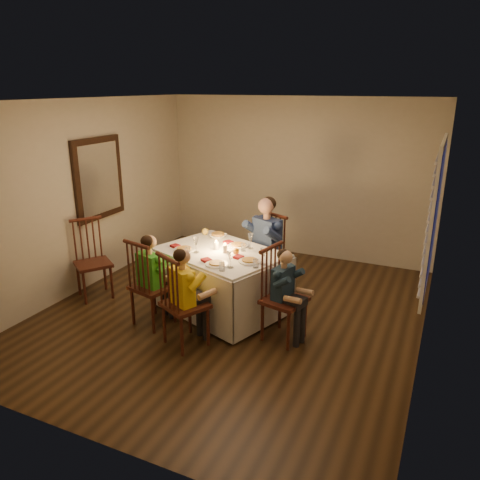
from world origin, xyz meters
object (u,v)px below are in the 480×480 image
at_px(dining_table, 221,268).
at_px(child_yellow, 187,343).
at_px(chair_end, 283,338).
at_px(child_teal, 283,338).
at_px(adult, 265,290).
at_px(chair_near_left, 155,323).
at_px(child_green, 155,323).
at_px(chair_extra, 97,296).
at_px(chair_near_right, 187,343).
at_px(chair_adult, 265,290).
at_px(serving_bowl, 218,236).

distance_m(dining_table, child_yellow, 1.08).
bearing_deg(chair_end, child_teal, -77.29).
relative_size(adult, child_yellow, 1.19).
distance_m(chair_near_left, child_yellow, 0.65).
bearing_deg(adult, child_green, -95.81).
relative_size(chair_extra, adult, 0.80).
height_order(chair_near_right, child_yellow, child_yellow).
bearing_deg(chair_near_left, child_green, -0.00).
bearing_deg(child_teal, child_yellow, 133.17).
distance_m(chair_adult, chair_end, 1.34).
bearing_deg(chair_near_left, adult, -106.85).
xyz_separation_m(chair_near_right, child_teal, (0.95, 0.56, 0.00)).
bearing_deg(serving_bowl, chair_near_right, -77.85).
xyz_separation_m(adult, serving_bowl, (-0.56, -0.33, 0.83)).
bearing_deg(chair_adult, chair_near_right, -73.84).
relative_size(chair_near_left, child_green, 0.96).
bearing_deg(child_teal, serving_bowl, 69.52).
relative_size(chair_near_right, child_green, 0.96).
bearing_deg(child_yellow, serving_bowl, -51.74).
distance_m(child_green, child_yellow, 0.65).
height_order(chair_extra, child_yellow, child_yellow).
bearing_deg(child_green, chair_near_left, -0.00).
bearing_deg(chair_extra, child_teal, -55.02).
bearing_deg(dining_table, chair_extra, -148.43).
relative_size(chair_end, child_yellow, 0.96).
xyz_separation_m(chair_near_left, chair_near_right, (0.60, -0.25, 0.00)).
relative_size(chair_near_left, chair_extra, 1.01).
bearing_deg(chair_near_right, chair_end, -123.43).
height_order(chair_near_left, adult, adult).
height_order(chair_near_right, chair_extra, chair_near_right).
relative_size(chair_adult, child_teal, 1.01).
bearing_deg(child_green, chair_extra, -0.57).
relative_size(chair_near_left, adult, 0.81).
height_order(chair_adult, chair_near_right, same).
relative_size(child_yellow, serving_bowl, 5.17).
relative_size(chair_end, adult, 0.81).
bearing_deg(serving_bowl, chair_extra, -150.72).
bearing_deg(child_green, adult, -106.85).
relative_size(chair_near_right, adult, 0.81).
height_order(chair_extra, child_teal, chair_extra).
height_order(chair_extra, adult, adult).
relative_size(dining_table, child_yellow, 1.60).
height_order(child_green, child_teal, child_green).
bearing_deg(adult, child_teal, -34.14).
bearing_deg(chair_near_left, chair_adult, -106.85).
bearing_deg(child_yellow, chair_near_right, -0.00).
relative_size(chair_near_left, child_yellow, 0.96).
relative_size(chair_extra, child_teal, 1.00).
xyz_separation_m(chair_extra, child_green, (1.16, -0.30, 0.00)).
bearing_deg(serving_bowl, chair_end, -33.18).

